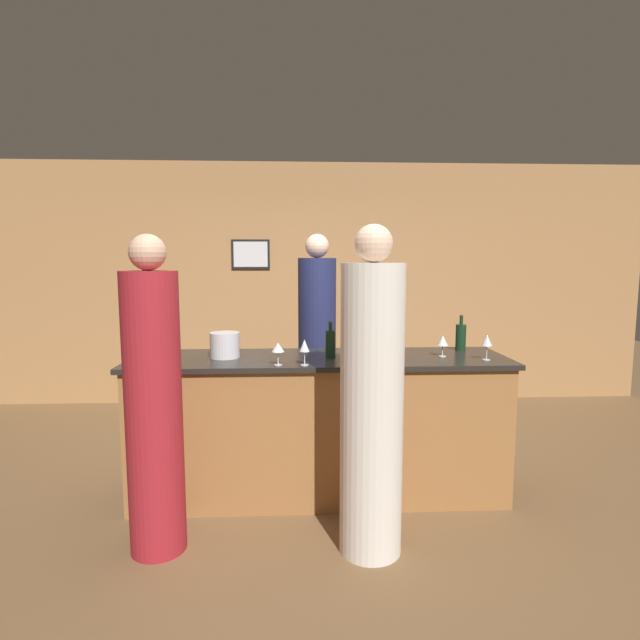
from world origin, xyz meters
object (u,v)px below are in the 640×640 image
(wine_bottle_1, at_px, (461,337))
(bartender, at_px, (317,350))
(guest_0, at_px, (372,404))
(wine_bottle_0, at_px, (330,344))
(guest_1, at_px, (154,407))
(ice_bucket, at_px, (225,345))

(wine_bottle_1, bearing_deg, bartender, 147.42)
(guest_0, bearing_deg, wine_bottle_0, 105.04)
(bartender, distance_m, wine_bottle_0, 0.95)
(guest_0, distance_m, guest_1, 1.23)
(wine_bottle_0, xyz_separation_m, wine_bottle_1, (1.00, 0.25, 0.00))
(bartender, bearing_deg, guest_1, 57.30)
(wine_bottle_1, xyz_separation_m, ice_bucket, (-1.74, -0.19, -0.02))
(wine_bottle_1, bearing_deg, guest_1, -156.93)
(wine_bottle_0, distance_m, wine_bottle_1, 1.03)
(wine_bottle_0, bearing_deg, wine_bottle_1, 13.86)
(guest_0, relative_size, wine_bottle_0, 7.15)
(guest_1, distance_m, wine_bottle_0, 1.24)
(wine_bottle_0, bearing_deg, guest_1, -149.13)
(bartender, relative_size, guest_0, 1.02)
(wine_bottle_0, relative_size, wine_bottle_1, 0.98)
(guest_0, xyz_separation_m, wine_bottle_0, (-0.19, 0.69, 0.23))
(guest_0, xyz_separation_m, wine_bottle_1, (0.82, 0.94, 0.23))
(wine_bottle_1, bearing_deg, ice_bucket, -173.62)
(wine_bottle_1, bearing_deg, guest_0, -130.95)
(wine_bottle_1, height_order, ice_bucket, wine_bottle_1)
(guest_1, height_order, wine_bottle_0, guest_1)
(guest_0, distance_m, wine_bottle_0, 0.76)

